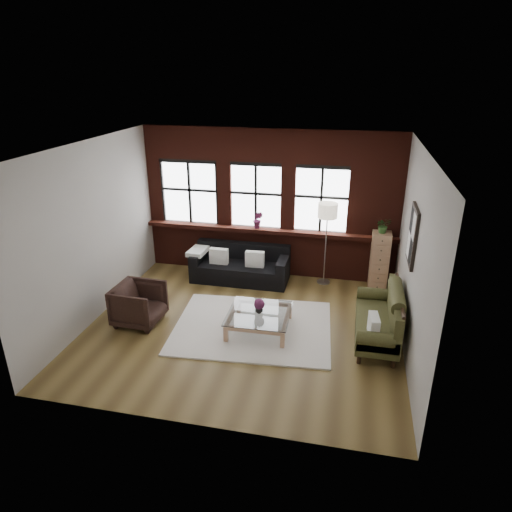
% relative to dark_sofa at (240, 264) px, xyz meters
% --- Properties ---
extents(floor, '(5.50, 5.50, 0.00)m').
position_rel_dark_sofa_xyz_m(floor, '(0.53, -1.90, -0.38)').
color(floor, brown).
rests_on(floor, ground).
extents(ceiling, '(5.50, 5.50, 0.00)m').
position_rel_dark_sofa_xyz_m(ceiling, '(0.53, -1.90, 2.82)').
color(ceiling, white).
rests_on(ceiling, ground).
extents(wall_back, '(5.50, 0.00, 5.50)m').
position_rel_dark_sofa_xyz_m(wall_back, '(0.53, 0.60, 1.22)').
color(wall_back, '#A8A39C').
rests_on(wall_back, ground).
extents(wall_front, '(5.50, 0.00, 5.50)m').
position_rel_dark_sofa_xyz_m(wall_front, '(0.53, -4.40, 1.22)').
color(wall_front, '#A8A39C').
rests_on(wall_front, ground).
extents(wall_left, '(0.00, 5.00, 5.00)m').
position_rel_dark_sofa_xyz_m(wall_left, '(-2.22, -1.90, 1.22)').
color(wall_left, '#A8A39C').
rests_on(wall_left, ground).
extents(wall_right, '(0.00, 5.00, 5.00)m').
position_rel_dark_sofa_xyz_m(wall_right, '(3.28, -1.90, 1.22)').
color(wall_right, '#A8A39C').
rests_on(wall_right, ground).
extents(brick_backwall, '(5.50, 0.12, 3.20)m').
position_rel_dark_sofa_xyz_m(brick_backwall, '(0.53, 0.54, 1.22)').
color(brick_backwall, '#451710').
rests_on(brick_backwall, floor).
extents(sill_ledge, '(5.50, 0.30, 0.08)m').
position_rel_dark_sofa_xyz_m(sill_ledge, '(0.53, 0.45, 0.66)').
color(sill_ledge, '#451710').
rests_on(sill_ledge, brick_backwall).
extents(window_left, '(1.38, 0.10, 1.50)m').
position_rel_dark_sofa_xyz_m(window_left, '(-1.27, 0.55, 1.37)').
color(window_left, black).
rests_on(window_left, brick_backwall).
extents(window_mid, '(1.38, 0.10, 1.50)m').
position_rel_dark_sofa_xyz_m(window_mid, '(0.23, 0.55, 1.37)').
color(window_mid, black).
rests_on(window_mid, brick_backwall).
extents(window_right, '(1.38, 0.10, 1.50)m').
position_rel_dark_sofa_xyz_m(window_right, '(1.63, 0.55, 1.37)').
color(window_right, black).
rests_on(window_right, brick_backwall).
extents(wall_poster, '(0.05, 0.74, 0.94)m').
position_rel_dark_sofa_xyz_m(wall_poster, '(3.25, -1.60, 1.47)').
color(wall_poster, black).
rests_on(wall_poster, wall_right).
extents(shag_rug, '(2.92, 2.37, 0.03)m').
position_rel_dark_sofa_xyz_m(shag_rug, '(0.70, -1.90, -0.36)').
color(shag_rug, silver).
rests_on(shag_rug, floor).
extents(dark_sofa, '(2.08, 0.84, 0.75)m').
position_rel_dark_sofa_xyz_m(dark_sofa, '(0.00, 0.00, 0.00)').
color(dark_sofa, black).
rests_on(dark_sofa, floor).
extents(pillow_a, '(0.40, 0.14, 0.34)m').
position_rel_dark_sofa_xyz_m(pillow_a, '(-0.45, -0.10, 0.19)').
color(pillow_a, white).
rests_on(pillow_a, dark_sofa).
extents(pillow_b, '(0.40, 0.15, 0.34)m').
position_rel_dark_sofa_xyz_m(pillow_b, '(0.35, -0.10, 0.19)').
color(pillow_b, white).
rests_on(pillow_b, dark_sofa).
extents(vintage_settee, '(0.78, 1.75, 0.93)m').
position_rel_dark_sofa_xyz_m(vintage_settee, '(2.83, -1.82, 0.09)').
color(vintage_settee, '#3B3A1B').
rests_on(vintage_settee, floor).
extents(pillow_settee, '(0.18, 0.39, 0.34)m').
position_rel_dark_sofa_xyz_m(pillow_settee, '(2.75, -2.36, 0.20)').
color(pillow_settee, white).
rests_on(pillow_settee, vintage_settee).
extents(armchair, '(0.85, 0.83, 0.74)m').
position_rel_dark_sofa_xyz_m(armchair, '(-1.35, -2.14, -0.00)').
color(armchair, black).
rests_on(armchair, floor).
extents(coffee_table, '(1.11, 1.11, 0.37)m').
position_rel_dark_sofa_xyz_m(coffee_table, '(0.83, -1.95, -0.20)').
color(coffee_table, tan).
rests_on(coffee_table, shag_rug).
extents(vase, '(0.17, 0.17, 0.14)m').
position_rel_dark_sofa_xyz_m(vase, '(0.83, -1.95, 0.05)').
color(vase, '#B2B2B2').
rests_on(vase, coffee_table).
extents(flowers, '(0.19, 0.19, 0.19)m').
position_rel_dark_sofa_xyz_m(flowers, '(0.83, -1.95, 0.15)').
color(flowers, '#64224A').
rests_on(flowers, vase).
extents(drawer_chest, '(0.38, 0.38, 1.23)m').
position_rel_dark_sofa_xyz_m(drawer_chest, '(2.92, 0.25, 0.24)').
color(drawer_chest, tan).
rests_on(drawer_chest, floor).
extents(potted_plant_top, '(0.35, 0.33, 0.32)m').
position_rel_dark_sofa_xyz_m(potted_plant_top, '(2.92, 0.25, 1.01)').
color(potted_plant_top, '#2D5923').
rests_on(potted_plant_top, drawer_chest).
extents(floor_lamp, '(0.40, 0.40, 1.93)m').
position_rel_dark_sofa_xyz_m(floor_lamp, '(1.80, 0.25, 0.59)').
color(floor_lamp, '#A5A5A8').
rests_on(floor_lamp, floor).
extents(sill_plant, '(0.23, 0.20, 0.39)m').
position_rel_dark_sofa_xyz_m(sill_plant, '(0.30, 0.42, 0.90)').
color(sill_plant, '#64224A').
rests_on(sill_plant, sill_ledge).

